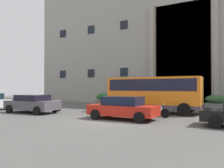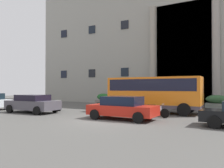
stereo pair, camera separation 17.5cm
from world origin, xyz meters
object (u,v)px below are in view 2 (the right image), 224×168
(hedge_planter_entrance_right, at_px, (135,100))
(parked_compact_extra, at_px, (122,108))
(parked_estate_mid, at_px, (33,103))
(orange_minibus, at_px, (154,92))
(motorcycle_far_end, at_px, (102,107))
(hedge_planter_east, at_px, (217,103))
(scooter_by_planter, at_px, (154,110))
(hedge_planter_entrance_left, at_px, (103,99))
(motorcycle_near_kerb, at_px, (54,105))

(hedge_planter_entrance_right, bearing_deg, parked_compact_extra, -71.59)
(parked_compact_extra, distance_m, parked_estate_mid, 7.66)
(orange_minibus, relative_size, motorcycle_far_end, 3.65)
(parked_estate_mid, bearing_deg, hedge_planter_east, 36.03)
(scooter_by_planter, bearing_deg, hedge_planter_entrance_right, 120.19)
(hedge_planter_entrance_left, bearing_deg, parked_estate_mid, -94.64)
(motorcycle_far_end, distance_m, scooter_by_planter, 4.04)
(parked_compact_extra, xyz_separation_m, motorcycle_near_kerb, (-7.40, 1.93, -0.26))
(motorcycle_far_end, height_order, scooter_by_planter, same)
(hedge_planter_entrance_left, xyz_separation_m, scooter_by_planter, (8.28, -7.45, -0.15))
(hedge_planter_entrance_right, bearing_deg, orange_minibus, -52.86)
(hedge_planter_east, distance_m, parked_estate_mid, 15.55)
(scooter_by_planter, bearing_deg, motorcycle_near_kerb, 178.46)
(hedge_planter_entrance_left, relative_size, parked_compact_extra, 0.39)
(parked_compact_extra, bearing_deg, hedge_planter_east, 63.70)
(scooter_by_planter, bearing_deg, motorcycle_far_end, 176.94)
(orange_minibus, distance_m, scooter_by_planter, 2.89)
(orange_minibus, relative_size, motorcycle_near_kerb, 3.54)
(hedge_planter_entrance_left, height_order, scooter_by_planter, hedge_planter_entrance_left)
(motorcycle_near_kerb, bearing_deg, orange_minibus, 30.01)
(hedge_planter_entrance_left, xyz_separation_m, motorcycle_near_kerb, (-0.49, -7.36, -0.15))
(hedge_planter_east, relative_size, motorcycle_near_kerb, 1.00)
(orange_minibus, xyz_separation_m, hedge_planter_entrance_left, (-7.49, 4.93, -1.02))
(parked_compact_extra, distance_m, motorcycle_near_kerb, 7.65)
(hedge_planter_entrance_right, relative_size, motorcycle_near_kerb, 0.81)
(parked_estate_mid, bearing_deg, orange_minibus, 27.23)
(parked_compact_extra, bearing_deg, motorcycle_near_kerb, 166.05)
(scooter_by_planter, bearing_deg, orange_minibus, 106.45)
(parked_estate_mid, bearing_deg, motorcycle_far_end, 21.48)
(motorcycle_near_kerb, bearing_deg, hedge_planter_entrance_right, 72.08)
(parked_compact_extra, height_order, motorcycle_near_kerb, parked_compact_extra)
(parked_estate_mid, xyz_separation_m, motorcycle_near_kerb, (0.27, 2.02, -0.26))
(motorcycle_far_end, bearing_deg, hedge_planter_entrance_left, 114.34)
(hedge_planter_entrance_right, xyz_separation_m, scooter_by_planter, (4.43, -7.33, -0.21))
(hedge_planter_entrance_right, height_order, motorcycle_far_end, hedge_planter_entrance_right)
(hedge_planter_entrance_right, distance_m, motorcycle_far_end, 7.19)
(hedge_planter_entrance_right, xyz_separation_m, parked_compact_extra, (3.05, -9.17, 0.05))
(orange_minibus, bearing_deg, hedge_planter_entrance_right, 126.40)
(orange_minibus, xyz_separation_m, motorcycle_near_kerb, (-7.99, -2.43, -1.17))
(orange_minibus, bearing_deg, hedge_planter_east, 49.29)
(hedge_planter_east, xyz_separation_m, parked_compact_extra, (-4.73, -9.30, 0.10))
(hedge_planter_entrance_left, relative_size, scooter_by_planter, 0.82)
(orange_minibus, height_order, hedge_planter_entrance_left, orange_minibus)
(hedge_planter_entrance_right, height_order, hedge_planter_entrance_left, hedge_planter_entrance_right)
(hedge_planter_entrance_left, xyz_separation_m, parked_estate_mid, (-0.76, -9.38, 0.11))
(hedge_planter_east, bearing_deg, hedge_planter_entrance_right, -179.05)
(parked_estate_mid, xyz_separation_m, scooter_by_planter, (9.05, 1.94, -0.27))
(hedge_planter_east, distance_m, scooter_by_planter, 8.17)
(hedge_planter_east, xyz_separation_m, parked_estate_mid, (-12.39, -9.39, 0.10))
(parked_compact_extra, relative_size, motorcycle_far_end, 2.19)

